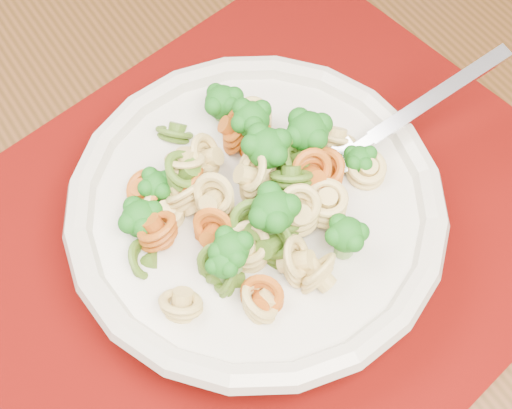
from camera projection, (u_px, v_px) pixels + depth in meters
dining_table at (135, 202)px, 0.64m from camera, size 1.56×1.08×0.74m
placemat at (248, 240)px, 0.51m from camera, size 0.55×0.47×0.00m
pasta_bowl at (256, 212)px, 0.49m from camera, size 0.26×0.26×0.05m
pasta_broccoli_heap at (256, 200)px, 0.48m from camera, size 0.22×0.22×0.06m
fork at (341, 159)px, 0.50m from camera, size 0.18×0.03×0.08m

